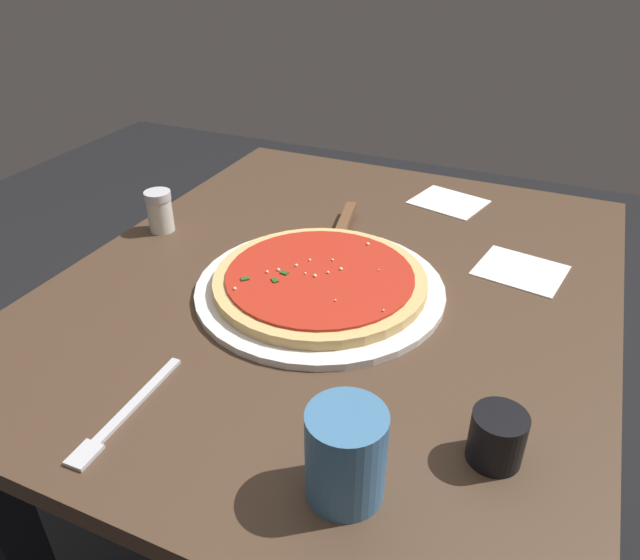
{
  "coord_description": "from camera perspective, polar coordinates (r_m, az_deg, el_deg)",
  "views": [
    {
      "loc": [
        0.73,
        0.3,
        1.23
      ],
      "look_at": [
        0.04,
        -0.01,
        0.76
      ],
      "focal_mm": 33.49,
      "sensor_mm": 36.0,
      "label": 1
    }
  ],
  "objects": [
    {
      "name": "cup_tall_drink",
      "position": [
        0.59,
        2.47,
        -16.34
      ],
      "size": [
        0.08,
        0.08,
        0.1
      ],
      "primitive_type": "cylinder",
      "color": "teal",
      "rests_on": "restaurant_table"
    },
    {
      "name": "napkin_loose_left",
      "position": [
        1.0,
        18.61,
        0.88
      ],
      "size": [
        0.13,
        0.15,
        0.0
      ],
      "primitive_type": "cube",
      "rotation": [
        0.0,
        0.0,
        -0.17
      ],
      "color": "white",
      "rests_on": "restaurant_table"
    },
    {
      "name": "serving_plate",
      "position": [
        0.89,
        0.0,
        -0.79
      ],
      "size": [
        0.37,
        0.37,
        0.01
      ],
      "primitive_type": "cylinder",
      "color": "white",
      "rests_on": "restaurant_table"
    },
    {
      "name": "cup_small_sauce",
      "position": [
        0.65,
        16.55,
        -14.21
      ],
      "size": [
        0.06,
        0.06,
        0.06
      ],
      "primitive_type": "cylinder",
      "color": "black",
      "rests_on": "restaurant_table"
    },
    {
      "name": "parmesan_shaker",
      "position": [
        1.09,
        -15.06,
        6.39
      ],
      "size": [
        0.05,
        0.05,
        0.07
      ],
      "color": "silver",
      "rests_on": "restaurant_table"
    },
    {
      "name": "fork",
      "position": [
        0.72,
        -18.31,
        -12.17
      ],
      "size": [
        0.19,
        0.02,
        0.0
      ],
      "color": "silver",
      "rests_on": "restaurant_table"
    },
    {
      "name": "pizza_server",
      "position": [
        1.04,
        2.04,
        4.69
      ],
      "size": [
        0.22,
        0.09,
        0.01
      ],
      "color": "silver",
      "rests_on": "serving_plate"
    },
    {
      "name": "pizza",
      "position": [
        0.89,
        -0.0,
        0.03
      ],
      "size": [
        0.32,
        0.32,
        0.02
      ],
      "color": "#DBB26B",
      "rests_on": "serving_plate"
    },
    {
      "name": "napkin_folded_right",
      "position": [
        1.21,
        12.19,
        7.3
      ],
      "size": [
        0.14,
        0.15,
        0.0
      ],
      "primitive_type": "cube",
      "rotation": [
        0.0,
        0.0,
        -0.25
      ],
      "color": "white",
      "rests_on": "restaurant_table"
    },
    {
      "name": "restaurant_table",
      "position": [
        1.01,
        1.54,
        -6.77
      ],
      "size": [
        0.98,
        0.82,
        0.74
      ],
      "color": "black",
      "rests_on": "ground_plane"
    }
  ]
}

